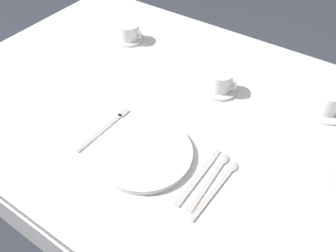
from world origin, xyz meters
TOP-DOWN VIEW (x-y plane):
  - ground_plane at (0.00, 0.00)m, footprint 6.00×6.00m
  - dining_table at (0.00, 0.00)m, footprint 1.80×1.11m
  - dinner_plate at (-0.03, -0.22)m, footprint 0.28×0.28m
  - fork_outer at (-0.20, -0.20)m, footprint 0.03×0.23m
  - dinner_knife at (0.14, -0.21)m, footprint 0.02×0.23m
  - spoon_soup at (0.17, -0.18)m, footprint 0.03×0.22m
  - spoon_dessert at (0.20, -0.19)m, footprint 0.03×0.23m
  - saucer_left at (-0.46, 0.24)m, footprint 0.12×0.12m
  - coffee_cup_left at (-0.46, 0.24)m, footprint 0.11×0.09m
  - saucer_right at (0.35, 0.26)m, footprint 0.13×0.13m
  - coffee_cup_right at (0.35, 0.26)m, footprint 0.10×0.08m
  - saucer_far at (0.01, 0.16)m, footprint 0.12×0.12m
  - coffee_cup_far at (0.01, 0.16)m, footprint 0.10×0.08m

SIDE VIEW (x-z plane):
  - ground_plane at x=0.00m, z-range 0.00..0.00m
  - dining_table at x=0.00m, z-range 0.29..1.03m
  - spoon_soup at x=0.17m, z-range 0.74..0.75m
  - fork_outer at x=-0.20m, z-range 0.74..0.74m
  - spoon_dessert at x=0.20m, z-range 0.74..0.75m
  - dinner_knife at x=0.14m, z-range 0.74..0.74m
  - saucer_left at x=-0.46m, z-range 0.74..0.75m
  - saucer_right at x=0.35m, z-range 0.74..0.75m
  - saucer_far at x=0.01m, z-range 0.74..0.75m
  - dinner_plate at x=-0.03m, z-range 0.74..0.76m
  - coffee_cup_left at x=-0.46m, z-range 0.75..0.81m
  - coffee_cup_far at x=0.01m, z-range 0.75..0.81m
  - coffee_cup_right at x=0.35m, z-range 0.75..0.82m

